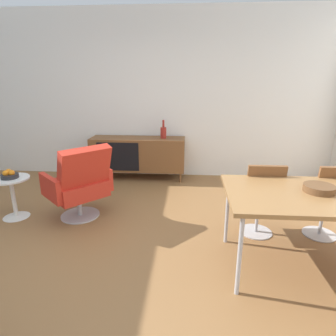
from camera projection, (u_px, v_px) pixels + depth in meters
The scene contains 11 objects.
ground_plane at pixel (119, 253), 2.87m from camera, with size 8.32×8.32×0.00m, color olive.
wall_back at pixel (151, 96), 4.94m from camera, with size 6.80×0.12×2.80m, color white.
sideboard at pixel (138, 154), 4.95m from camera, with size 1.60×0.45×0.72m.
vase_cobalt at pixel (163, 132), 4.80m from camera, with size 0.10×0.10×0.31m.
dining_table at pixel (320, 198), 2.44m from camera, with size 1.60×0.90×0.74m.
wooden_bowl_on_table at pixel (319, 189), 2.46m from camera, with size 0.26×0.26×0.06m, color brown.
dining_chair_back_right at pixel (328, 198), 3.02m from camera, with size 0.41×0.43×0.86m.
dining_chair_back_left at pixel (261, 196), 3.07m from camera, with size 0.41×0.43×0.86m.
lounge_chair_red at pixel (80, 183), 3.48m from camera, with size 0.91×0.91×0.95m.
side_table_round at pixel (13, 193), 3.54m from camera, with size 0.44×0.44×0.52m.
fruit_bowl at pixel (9, 175), 3.47m from camera, with size 0.20×0.20×0.11m.
Camera 1 is at (0.68, -2.45, 1.66)m, focal length 30.61 mm.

